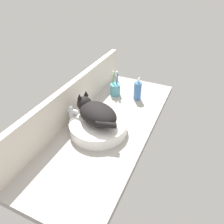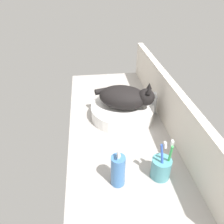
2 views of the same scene
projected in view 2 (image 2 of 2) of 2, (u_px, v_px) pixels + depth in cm
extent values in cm
cube|color=#9E9993|center=(120.00, 127.00, 115.24)|extent=(130.52, 52.49, 4.00)
cube|color=silver|center=(168.00, 103.00, 110.31)|extent=(130.52, 3.60, 23.01)
cylinder|color=white|center=(122.00, 111.00, 118.34)|extent=(33.72, 33.72, 6.83)
ellipsoid|color=black|center=(123.00, 97.00, 113.41)|extent=(24.69, 29.38, 11.00)
sphere|color=black|center=(146.00, 97.00, 110.29)|extent=(8.80, 8.80, 8.80)
cone|color=black|center=(149.00, 86.00, 108.90)|extent=(2.80, 2.80, 3.20)
cone|color=black|center=(148.00, 90.00, 105.33)|extent=(2.80, 2.80, 3.20)
cylinder|color=black|center=(105.00, 91.00, 118.29)|extent=(5.74, 11.45, 3.20)
cylinder|color=silver|center=(153.00, 105.00, 119.81)|extent=(3.60, 3.60, 11.00)
cylinder|color=silver|center=(145.00, 98.00, 116.35)|extent=(2.77, 10.11, 2.20)
sphere|color=silver|center=(155.00, 94.00, 116.11)|extent=(2.80, 2.80, 2.80)
cylinder|color=#3F72B2|center=(118.00, 171.00, 79.69)|extent=(5.30, 5.30, 13.17)
cylinder|color=silver|center=(118.00, 155.00, 75.27)|extent=(1.20, 1.20, 2.80)
cylinder|color=silver|center=(119.00, 154.00, 73.51)|extent=(2.20, 1.00, 1.00)
cylinder|color=teal|center=(161.00, 168.00, 83.64)|extent=(7.54, 7.54, 8.70)
cylinder|color=green|center=(169.00, 160.00, 80.84)|extent=(4.02, 1.77, 16.90)
cube|color=white|center=(172.00, 143.00, 76.15)|extent=(1.63, 0.92, 2.62)
cylinder|color=blue|center=(162.00, 162.00, 80.02)|extent=(1.75, 3.23, 16.99)
cube|color=white|center=(165.00, 145.00, 75.32)|extent=(1.32, 1.12, 2.54)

